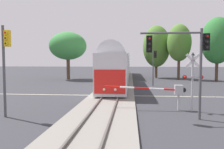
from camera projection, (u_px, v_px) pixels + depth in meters
ground_plane at (112, 96)px, 21.96m from camera, size 220.00×220.00×0.00m
road_centre_stripe at (112, 95)px, 21.96m from camera, size 44.00×0.20×0.01m
railway_track at (112, 95)px, 21.95m from camera, size 4.40×80.00×0.32m
commuter_train at (120, 65)px, 38.65m from camera, size 3.04×42.93×5.16m
crossing_gate_near at (169, 90)px, 15.43m from camera, size 5.84×0.40×1.80m
crossing_signal_mast at (193, 76)px, 14.88m from camera, size 1.36×0.44×4.12m
traffic_signal_far_side at (154, 61)px, 30.31m from camera, size 0.53×0.38×5.23m
traffic_signal_near_right at (184, 52)px, 12.78m from camera, size 4.02×0.38×5.42m
traffic_signal_near_left at (5, 56)px, 13.29m from camera, size 0.53×0.38×5.69m
maple_right_background at (218, 41)px, 36.36m from camera, size 5.35×5.35×10.87m
oak_behind_train at (68, 46)px, 40.83m from camera, size 7.00×7.00×8.96m
elm_centre_background at (156, 46)px, 44.29m from camera, size 5.52×5.52×10.74m
oak_far_right at (179, 43)px, 40.43m from camera, size 4.44×4.44×10.39m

